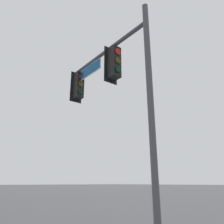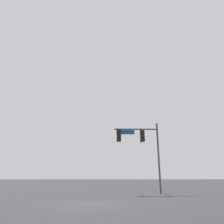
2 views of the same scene
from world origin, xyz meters
name	(u,v)px [view 2 (image 2 of 2)]	position (x,y,z in m)	size (l,w,h in m)	color
ground_plane	(89,204)	(0.00, 0.00, 0.00)	(400.00, 400.00, 0.00)	#2D2D30
signal_pole_near	(139,141)	(-4.46, -7.59, 4.78)	(4.23, 0.65, 6.54)	#47474C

